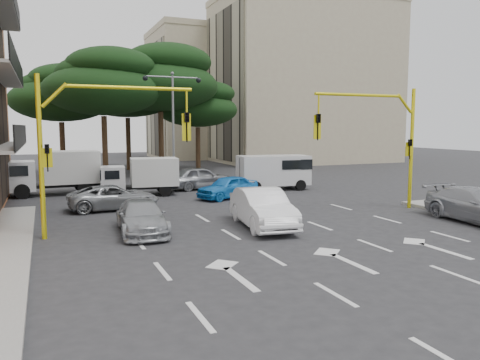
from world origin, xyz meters
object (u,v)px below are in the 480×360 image
Objects in this scene: car_silver_wagon at (142,217)px; car_silver_cross_b at (200,178)px; car_silver_cross_a at (114,197)px; car_silver_parked at (479,206)px; signal_mast_left at (92,133)px; car_blue_compact at (228,187)px; car_white_hatch at (262,208)px; street_lamp_center at (173,108)px; signal_mast_right at (383,132)px; van_white at (273,172)px; box_truck_b at (140,177)px; box_truck_a at (54,173)px.

car_silver_cross_b is (6.08, 11.38, 0.13)m from car_silver_wagon.
car_silver_parked reaches higher than car_silver_cross_a.
signal_mast_left is 1.55× the size of car_blue_compact.
car_blue_compact is (1.51, 7.77, -0.13)m from car_white_hatch.
signal_mast_right is at bearing -64.09° from street_lamp_center.
van_white reaches higher than car_white_hatch.
van_white is at bearing -87.86° from box_truck_b.
car_white_hatch is 0.89× the size of box_truck_a.
car_white_hatch is 8.32m from car_silver_cross_a.
car_silver_cross_b is (1.29, 12.24, -0.03)m from car_white_hatch.
box_truck_a is at bearing -141.06° from car_blue_compact.
car_silver_cross_a is at bearing -121.80° from street_lamp_center.
car_silver_wagon is 14.26m from car_silver_parked.
car_white_hatch is 1.24× the size of car_blue_compact.
street_lamp_center reaches higher than car_blue_compact.
signal_mast_right reaches higher than box_truck_b.
car_white_hatch is 11.28m from box_truck_b.
signal_mast_left is 15.36m from van_white.
street_lamp_center is 1.75× the size of car_silver_cross_b.
box_truck_a reaches higher than van_white.
box_truck_b is (-8.57, 0.69, -0.02)m from van_white.
box_truck_b is at bearing -145.69° from car_blue_compact.
street_lamp_center is 1.81× the size of car_silver_wagon.
car_silver_wagon is at bearing -179.68° from car_silver_cross_a.
box_truck_b is (-4.42, 3.12, 0.47)m from car_blue_compact.
car_silver_parked is at bearing -10.60° from car_silver_wagon.
car_silver_wagon is at bearing 145.40° from car_silver_cross_b.
car_white_hatch is at bearing -31.49° from car_blue_compact.
signal_mast_right is 13.61m from signal_mast_left.
signal_mast_left is 1.39× the size of car_silver_wagon.
street_lamp_center reaches higher than car_silver_cross_b.
box_truck_a reaches higher than car_white_hatch.
car_blue_compact is 5.43m from box_truck_b.
signal_mast_right is 1.55× the size of car_blue_compact.
car_white_hatch is 1.05× the size of box_truck_b.
street_lamp_center is 8.52m from van_white.
car_silver_parked is at bearing 14.81° from car_blue_compact.
signal_mast_right is 9.48m from van_white.
van_white reaches higher than box_truck_b.
street_lamp_center is 5.64m from car_silver_cross_b.
car_silver_wagon is (-11.89, -0.37, -3.26)m from signal_mast_right.
signal_mast_left reaches higher than car_silver_wagon.
van_white is at bearing -105.00° from box_truck_a.
box_truck_a is at bearing 70.96° from box_truck_b.
street_lamp_center is 1.70× the size of van_white.
street_lamp_center reaches higher than car_silver_parked.
signal_mast_left is at bearing 166.32° from box_truck_b.
car_blue_compact is 4.48m from car_silver_cross_b.
box_truck_a is (-9.17, 5.41, 0.66)m from car_blue_compact.
signal_mast_right is 1.25× the size of car_white_hatch.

